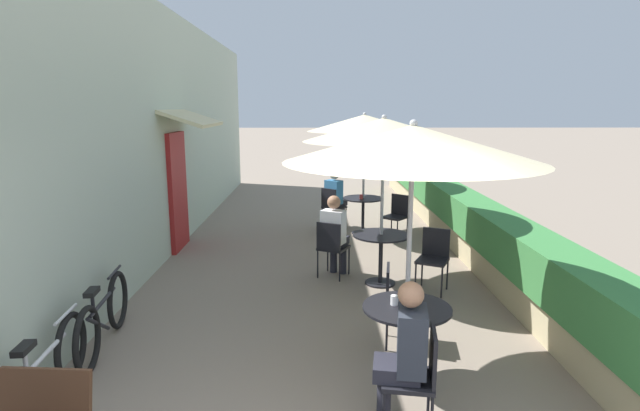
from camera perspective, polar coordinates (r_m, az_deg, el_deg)
name	(u,v)px	position (r m, az deg, el deg)	size (l,w,h in m)	color
cafe_facade_wall	(175,131)	(9.80, -16.24, 8.15)	(0.98, 14.34, 4.20)	#B2C1AD
planter_hedge	(452,211)	(10.05, 14.88, -0.66)	(0.60, 13.34, 1.01)	tan
patio_table_near	(406,326)	(4.80, 9.83, -13.44)	(0.82, 0.82, 0.74)	black
patio_umbrella_near	(413,144)	(4.38, 10.57, 6.93)	(2.25, 2.25, 2.44)	#B7B7BC
cafe_chair_near_left	(398,299)	(5.50, 8.85, -10.51)	(0.46, 0.46, 0.87)	black
cafe_chair_near_right	(418,372)	(4.15, 11.14, -18.19)	(0.46, 0.46, 0.87)	black
seated_patron_near_right	(404,351)	(4.06, 9.60, -16.07)	(0.45, 0.38, 1.25)	#23232D
coffee_cup_near	(394,300)	(4.73, 8.49, -10.65)	(0.07, 0.07, 0.09)	white
patio_table_mid	(381,247)	(7.27, 6.98, -4.75)	(0.82, 0.82, 0.74)	black
patio_umbrella_mid	(384,130)	(7.00, 7.31, 8.56)	(2.25, 2.25, 2.44)	#B7B7BC
cafe_chair_mid_left	(434,255)	(7.16, 12.87, -5.50)	(0.54, 0.54, 0.87)	black
cafe_chair_mid_right	(332,245)	(7.47, 1.33, -4.50)	(0.54, 0.54, 0.87)	black
seated_patron_mid_right	(335,232)	(7.52, 1.69, -3.04)	(0.46, 0.50, 1.25)	#23232D
patio_table_far	(363,207)	(10.09, 4.94, -0.19)	(0.82, 0.82, 0.74)	black
patio_umbrella_far	(365,123)	(9.90, 5.11, 9.36)	(2.25, 2.25, 2.44)	#B7B7BC
cafe_chair_far_left	(332,205)	(10.49, 1.37, 0.09)	(0.56, 0.56, 0.87)	black
seated_patron_far_left	(335,196)	(10.54, 1.76, 1.09)	(0.50, 0.51, 1.25)	#23232D
cafe_chair_far_right	(397,213)	(9.76, 8.78, -0.88)	(0.56, 0.56, 0.87)	black
coffee_cup_far	(361,197)	(9.92, 4.74, 1.00)	(0.07, 0.07, 0.09)	#B73D3D
bicycle_leaning	(45,374)	(4.97, -28.88, -16.51)	(0.17, 1.68, 0.74)	black
bicycle_second	(104,317)	(5.88, -23.48, -11.60)	(0.23, 1.70, 0.76)	black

